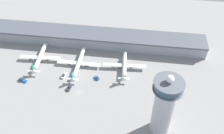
# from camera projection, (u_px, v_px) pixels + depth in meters

# --- Properties ---
(ground_plane) EXTENTS (1000.00, 1000.00, 0.00)m
(ground_plane) POSITION_uv_depth(u_px,v_px,m) (78.00, 92.00, 215.94)
(ground_plane) COLOR gray
(terminal_building) EXTENTS (230.22, 25.00, 13.70)m
(terminal_building) POSITION_uv_depth(u_px,v_px,m) (93.00, 38.00, 261.87)
(terminal_building) COLOR #9399A3
(terminal_building) RESTS_ON ground
(control_tower) EXTENTS (20.00, 20.00, 56.30)m
(control_tower) POSITION_uv_depth(u_px,v_px,m) (164.00, 106.00, 170.68)
(control_tower) COLOR #BCBCC1
(control_tower) RESTS_ON ground
(airplane_gate_alpha) EXTENTS (40.08, 41.08, 13.03)m
(airplane_gate_alpha) POSITION_uv_depth(u_px,v_px,m) (40.00, 58.00, 243.00)
(airplane_gate_alpha) COLOR white
(airplane_gate_alpha) RESTS_ON ground
(airplane_gate_bravo) EXTENTS (42.02, 44.85, 11.98)m
(airplane_gate_bravo) POSITION_uv_depth(u_px,v_px,m) (79.00, 63.00, 237.46)
(airplane_gate_bravo) COLOR white
(airplane_gate_bravo) RESTS_ON ground
(airplane_gate_charlie) EXTENTS (41.03, 36.84, 12.47)m
(airplane_gate_charlie) POSITION_uv_depth(u_px,v_px,m) (125.00, 66.00, 234.58)
(airplane_gate_charlie) COLOR silver
(airplane_gate_charlie) RESTS_ON ground
(service_truck_catering) EXTENTS (8.79, 4.69, 2.78)m
(service_truck_catering) POSITION_uv_depth(u_px,v_px,m) (23.00, 80.00, 225.32)
(service_truck_catering) COLOR black
(service_truck_catering) RESTS_ON ground
(service_truck_fuel) EXTENTS (3.47, 6.17, 3.14)m
(service_truck_fuel) POSITION_uv_depth(u_px,v_px,m) (69.00, 88.00, 218.11)
(service_truck_fuel) COLOR black
(service_truck_fuel) RESTS_ON ground
(service_truck_baggage) EXTENTS (3.64, 8.29, 2.82)m
(service_truck_baggage) POSITION_uv_depth(u_px,v_px,m) (64.00, 76.00, 229.64)
(service_truck_baggage) COLOR black
(service_truck_baggage) RESTS_ON ground
(service_truck_water) EXTENTS (5.91, 5.52, 2.44)m
(service_truck_water) POSITION_uv_depth(u_px,v_px,m) (97.00, 78.00, 227.44)
(service_truck_water) COLOR black
(service_truck_water) RESTS_ON ground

